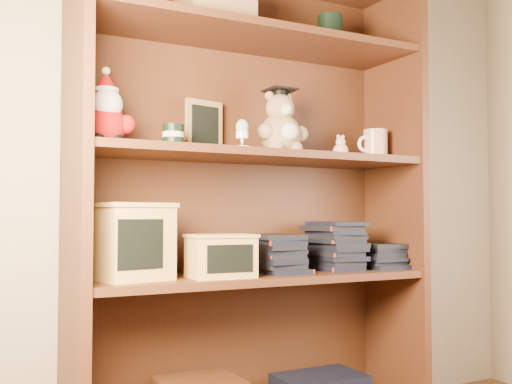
# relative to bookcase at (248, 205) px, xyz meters

# --- Properties ---
(bookcase) EXTENTS (1.20, 0.35, 1.60)m
(bookcase) POSITION_rel_bookcase_xyz_m (0.00, 0.00, 0.00)
(bookcase) COLOR #512917
(bookcase) RESTS_ON ground
(shelf_lower) EXTENTS (1.14, 0.33, 0.02)m
(shelf_lower) POSITION_rel_bookcase_xyz_m (0.00, -0.05, -0.24)
(shelf_lower) COLOR #512917
(shelf_lower) RESTS_ON ground
(shelf_upper) EXTENTS (1.14, 0.33, 0.02)m
(shelf_upper) POSITION_rel_bookcase_xyz_m (0.00, -0.05, 0.16)
(shelf_upper) COLOR #512917
(shelf_upper) RESTS_ON ground
(santa_plush) EXTENTS (0.17, 0.12, 0.24)m
(santa_plush) POSITION_rel_bookcase_xyz_m (-0.50, -0.06, 0.26)
(santa_plush) COLOR #A50F0F
(santa_plush) RESTS_ON shelf_upper
(teachers_tin) EXTENTS (0.07, 0.07, 0.07)m
(teachers_tin) POSITION_rel_bookcase_xyz_m (-0.29, -0.05, 0.21)
(teachers_tin) COLOR black
(teachers_tin) RESTS_ON shelf_upper
(chalkboard_plaque) EXTENTS (0.14, 0.09, 0.18)m
(chalkboard_plaque) POSITION_rel_bookcase_xyz_m (-0.14, 0.06, 0.26)
(chalkboard_plaque) COLOR #9E7547
(chalkboard_plaque) RESTS_ON shelf_upper
(egg_cup) EXTENTS (0.05, 0.05, 0.10)m
(egg_cup) POSITION_rel_bookcase_xyz_m (-0.09, -0.13, 0.22)
(egg_cup) COLOR white
(egg_cup) RESTS_ON shelf_upper
(grad_teddy_bear) EXTENTS (0.19, 0.16, 0.23)m
(grad_teddy_bear) POSITION_rel_bookcase_xyz_m (0.10, -0.06, 0.26)
(grad_teddy_bear) COLOR #A47B56
(grad_teddy_bear) RESTS_ON shelf_upper
(pink_figurine) EXTENTS (0.05, 0.05, 0.09)m
(pink_figurine) POSITION_rel_bookcase_xyz_m (0.35, -0.05, 0.20)
(pink_figurine) COLOR beige
(pink_figurine) RESTS_ON shelf_upper
(teacher_mug) EXTENTS (0.12, 0.09, 0.11)m
(teacher_mug) POSITION_rel_bookcase_xyz_m (0.50, -0.05, 0.23)
(teacher_mug) COLOR silver
(teacher_mug) RESTS_ON shelf_upper
(certificate_frame) EXTENTS (0.18, 0.05, 0.23)m
(certificate_frame) POSITION_rel_bookcase_xyz_m (-0.32, 0.09, -0.11)
(certificate_frame) COLOR black
(certificate_frame) RESTS_ON shelf_lower
(treats_box) EXTENTS (0.25, 0.25, 0.23)m
(treats_box) POSITION_rel_bookcase_xyz_m (-0.42, -0.05, -0.11)
(treats_box) COLOR #DBAC5A
(treats_box) RESTS_ON shelf_lower
(pencils_box) EXTENTS (0.21, 0.16, 0.13)m
(pencils_box) POSITION_rel_bookcase_xyz_m (-0.15, -0.12, -0.16)
(pencils_box) COLOR #DBAC5A
(pencils_box) RESTS_ON shelf_lower
(book_stack_left) EXTENTS (0.14, 0.20, 0.13)m
(book_stack_left) POSITION_rel_bookcase_xyz_m (0.08, -0.05, -0.16)
(book_stack_left) COLOR black
(book_stack_left) RESTS_ON shelf_lower
(book_stack_mid) EXTENTS (0.14, 0.20, 0.18)m
(book_stack_mid) POSITION_rel_bookcase_xyz_m (0.31, -0.05, -0.14)
(book_stack_mid) COLOR black
(book_stack_mid) RESTS_ON shelf_lower
(book_stack_right) EXTENTS (0.14, 0.20, 0.10)m
(book_stack_right) POSITION_rel_bookcase_xyz_m (0.50, -0.05, -0.18)
(book_stack_right) COLOR black
(book_stack_right) RESTS_ON shelf_lower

